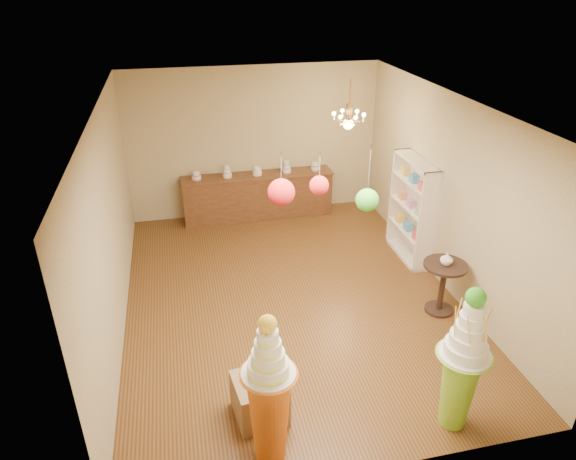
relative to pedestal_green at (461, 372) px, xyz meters
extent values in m
plane|color=#593618|center=(-1.23, 2.85, -0.74)|extent=(6.50, 6.50, 0.00)
plane|color=silver|center=(-1.23, 2.85, 2.26)|extent=(6.50, 6.50, 0.00)
cube|color=tan|center=(-1.23, 6.10, 0.76)|extent=(5.00, 0.04, 3.00)
cube|color=tan|center=(-1.23, -0.40, 0.76)|extent=(5.00, 0.04, 3.00)
cube|color=tan|center=(-3.73, 2.85, 0.76)|extent=(0.04, 6.50, 3.00)
cube|color=tan|center=(1.27, 2.85, 0.76)|extent=(0.04, 6.50, 3.00)
cone|color=#87C52B|center=(0.00, 0.00, -0.26)|extent=(0.43, 0.43, 0.97)
cylinder|color=white|center=(0.00, 0.00, 0.24)|extent=(0.59, 0.59, 0.03)
cylinder|color=white|center=(0.00, 0.00, 0.32)|extent=(0.48, 0.48, 0.12)
cylinder|color=white|center=(0.00, 0.00, 0.44)|extent=(0.39, 0.39, 0.12)
cylinder|color=white|center=(0.00, 0.00, 0.57)|extent=(0.32, 0.32, 0.12)
cylinder|color=white|center=(0.00, 0.00, 0.69)|extent=(0.26, 0.26, 0.12)
cylinder|color=white|center=(0.00, 0.00, 0.81)|extent=(0.22, 0.22, 0.12)
sphere|color=green|center=(0.00, 0.00, 0.96)|extent=(0.21, 0.21, 0.21)
cone|color=orange|center=(-2.10, 0.00, -0.18)|extent=(0.56, 0.56, 1.13)
cylinder|color=white|center=(-2.10, 0.00, 0.41)|extent=(0.67, 0.67, 0.03)
cylinder|color=white|center=(-2.10, 0.00, 0.48)|extent=(0.50, 0.50, 0.12)
cylinder|color=white|center=(-2.10, 0.00, 0.60)|extent=(0.40, 0.40, 0.12)
cylinder|color=white|center=(-2.10, 0.00, 0.73)|extent=(0.32, 0.32, 0.12)
cylinder|color=white|center=(-2.10, 0.00, 0.85)|extent=(0.26, 0.26, 0.12)
sphere|color=yellow|center=(-2.10, 0.00, 0.99)|extent=(0.18, 0.18, 0.18)
cube|color=#8F734E|center=(-2.11, 0.58, -0.49)|extent=(0.63, 0.63, 0.51)
cube|color=#58321B|center=(-1.23, 5.82, -0.29)|extent=(3.00, 0.50, 0.90)
cube|color=#58321B|center=(-1.23, 5.82, 0.16)|extent=(3.04, 0.54, 0.03)
cylinder|color=white|center=(-2.43, 5.82, 0.26)|extent=(0.18, 0.18, 0.16)
cylinder|color=white|center=(-1.83, 5.82, 0.30)|extent=(0.18, 0.18, 0.24)
cylinder|color=white|center=(-1.23, 5.82, 0.26)|extent=(0.18, 0.18, 0.16)
cylinder|color=white|center=(-0.63, 5.82, 0.30)|extent=(0.18, 0.18, 0.24)
cylinder|color=white|center=(-0.03, 5.82, 0.26)|extent=(0.18, 0.18, 0.16)
cube|color=silver|center=(1.25, 3.65, 0.16)|extent=(0.04, 1.20, 1.80)
cube|color=silver|center=(1.09, 3.65, -0.24)|extent=(0.30, 1.14, 0.03)
cube|color=silver|center=(1.09, 3.65, 0.21)|extent=(0.30, 1.14, 0.03)
cube|color=silver|center=(1.09, 3.65, 0.66)|extent=(0.30, 1.14, 0.03)
cylinder|color=black|center=(0.87, 1.99, -0.72)|extent=(0.49, 0.49, 0.04)
cylinder|color=black|center=(0.87, 1.99, -0.35)|extent=(0.10, 0.10, 0.79)
cylinder|color=black|center=(0.87, 1.99, 0.05)|extent=(0.74, 0.74, 0.04)
imported|color=silver|center=(0.87, 1.99, 0.16)|extent=(0.22, 0.22, 0.19)
cylinder|color=#3F3B2D|center=(-1.74, 1.04, 2.04)|extent=(0.01, 0.01, 0.44)
sphere|color=#AF1819|center=(-1.74, 1.04, 1.82)|extent=(0.28, 0.28, 0.28)
cylinder|color=#3F3B2D|center=(-0.79, 1.07, 1.94)|extent=(0.01, 0.01, 0.63)
sphere|color=green|center=(-0.79, 1.07, 1.63)|extent=(0.25, 0.25, 0.25)
cylinder|color=#3F3B2D|center=(-1.36, 0.97, 2.07)|extent=(0.01, 0.01, 0.37)
sphere|color=#AF1819|center=(-1.36, 0.97, 1.89)|extent=(0.20, 0.20, 0.20)
cylinder|color=#C28844|center=(0.13, 4.41, 2.01)|extent=(0.02, 0.02, 0.50)
cylinder|color=#C28844|center=(0.13, 4.41, 1.71)|extent=(0.10, 0.10, 0.30)
sphere|color=#FFE38C|center=(0.13, 4.41, 1.51)|extent=(0.18, 0.18, 0.18)
camera|label=1|loc=(-2.74, -3.70, 3.87)|focal=32.00mm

